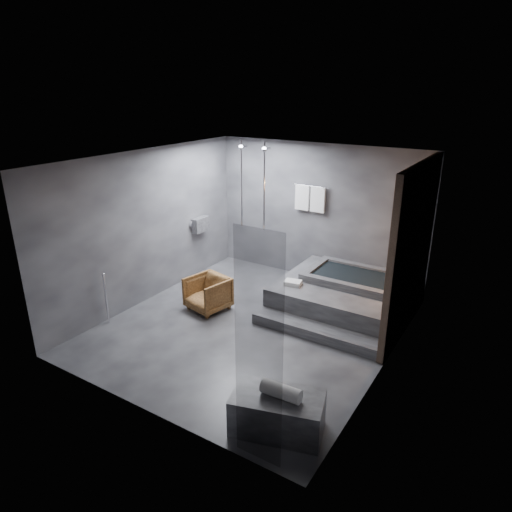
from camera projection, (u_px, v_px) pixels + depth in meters
The scene contains 7 objects.
room at pixel (281, 229), 7.12m from camera, with size 5.00×5.04×2.82m.
tub_deck at pixel (343, 296), 8.27m from camera, with size 2.20×2.00×0.50m, color #2F3032.
tub_step at pixel (315, 331), 7.39m from camera, with size 2.20×0.36×0.18m, color #2F3032.
concrete_bench at pixel (278, 413), 5.34m from camera, with size 1.06×0.58×0.48m, color #303033.
driftwood_chair at pixel (208, 293), 8.22m from camera, with size 0.66×0.68×0.62m, color #442811.
rolled_towel at pixel (281, 391), 5.20m from camera, with size 0.17×0.17×0.48m, color white.
deck_towel at pixel (293, 283), 8.11m from camera, with size 0.29×0.21×0.08m, color silver.
Camera 1 is at (3.68, -5.74, 3.84)m, focal length 32.00 mm.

